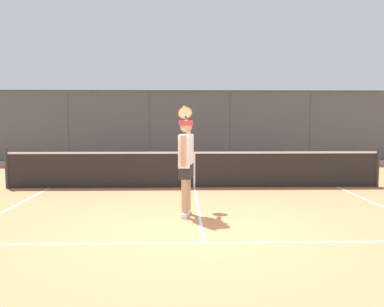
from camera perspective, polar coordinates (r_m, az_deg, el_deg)
name	(u,v)px	position (r m, az deg, el deg)	size (l,w,h in m)	color
ground_plane	(202,229)	(6.76, 1.41, -10.79)	(60.00, 60.00, 0.00)	#C67A4C
court_line_markings	(206,250)	(5.74, 1.96, -13.64)	(7.77, 8.69, 0.01)	white
fence_backdrop	(190,127)	(16.61, -0.32, 3.79)	(19.20, 1.37, 2.98)	#474C51
tennis_net	(194,169)	(10.60, 0.33, -2.26)	(9.99, 0.09, 1.07)	#2D2D2D
tennis_player	(186,159)	(7.49, -0.86, -0.75)	(0.32, 1.49, 2.11)	silver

